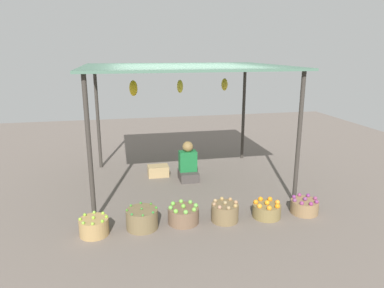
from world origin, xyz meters
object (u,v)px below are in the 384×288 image
(vendor_person, at_px, (188,165))
(wooden_crate_near_vendor, at_px, (158,171))
(basket_limes, at_px, (94,226))
(basket_purple_onions, at_px, (304,206))
(basket_green_chilies, at_px, (142,219))
(basket_oranges, at_px, (267,210))
(basket_potatoes, at_px, (225,212))
(basket_green_apples, at_px, (183,215))

(vendor_person, bearing_deg, wooden_crate_near_vendor, 149.29)
(basket_limes, bearing_deg, basket_purple_onions, 0.30)
(basket_limes, distance_m, basket_green_chilies, 0.67)
(vendor_person, relative_size, basket_purple_onions, 1.81)
(basket_oranges, bearing_deg, basket_green_chilies, 178.72)
(basket_potatoes, bearing_deg, basket_green_chilies, 178.69)
(vendor_person, relative_size, wooden_crate_near_vendor, 1.87)
(basket_green_chilies, bearing_deg, basket_oranges, -1.28)
(basket_limes, relative_size, basket_oranges, 0.94)
(vendor_person, xyz_separation_m, wooden_crate_near_vendor, (-0.56, 0.33, -0.19))
(basket_potatoes, bearing_deg, vendor_person, 96.14)
(basket_potatoes, xyz_separation_m, wooden_crate_near_vendor, (-0.76, 2.17, -0.03))
(basket_potatoes, xyz_separation_m, basket_oranges, (0.67, -0.01, -0.03))
(basket_green_chilies, bearing_deg, basket_purple_onions, -0.78)
(basket_green_chilies, relative_size, basket_green_apples, 1.00)
(basket_oranges, distance_m, basket_purple_onions, 0.64)
(vendor_person, xyz_separation_m, basket_limes, (-1.71, -1.86, -0.18))
(vendor_person, distance_m, basket_green_apples, 1.83)
(vendor_person, bearing_deg, basket_oranges, -64.91)
(basket_purple_onions, bearing_deg, basket_green_apples, 177.78)
(vendor_person, relative_size, basket_oranges, 1.80)
(basket_green_apples, bearing_deg, basket_purple_onions, -2.22)
(basket_limes, xyz_separation_m, basket_green_chilies, (0.67, 0.05, 0.02))
(basket_limes, height_order, basket_potatoes, basket_potatoes)
(basket_green_apples, distance_m, wooden_crate_near_vendor, 2.11)
(basket_limes, bearing_deg, basket_green_chilies, 4.43)
(wooden_crate_near_vendor, bearing_deg, basket_limes, -117.74)
(basket_potatoes, distance_m, wooden_crate_near_vendor, 2.30)
(basket_green_chilies, bearing_deg, basket_limes, -175.57)
(basket_green_chilies, xyz_separation_m, basket_green_apples, (0.61, 0.04, -0.02))
(basket_potatoes, distance_m, basket_oranges, 0.67)
(basket_green_apples, height_order, wooden_crate_near_vendor, basket_green_apples)
(basket_purple_onions, distance_m, wooden_crate_near_vendor, 3.00)
(basket_limes, bearing_deg, basket_green_apples, 4.09)
(basket_green_chilies, relative_size, basket_potatoes, 1.12)
(vendor_person, height_order, basket_green_chilies, vendor_person)
(basket_potatoes, height_order, basket_oranges, basket_potatoes)
(basket_limes, bearing_deg, wooden_crate_near_vendor, 62.26)
(basket_limes, relative_size, wooden_crate_near_vendor, 0.98)
(basket_limes, bearing_deg, basket_oranges, 0.21)
(basket_green_apples, height_order, basket_potatoes, basket_potatoes)
(basket_green_apples, relative_size, basket_potatoes, 1.12)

